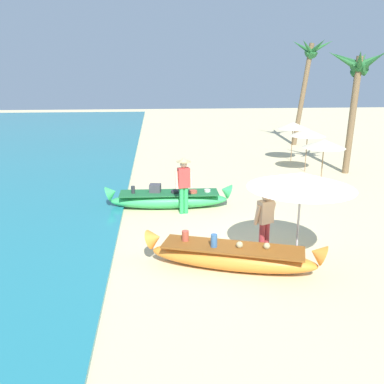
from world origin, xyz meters
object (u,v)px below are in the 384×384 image
Objects in this scene: boat_orange_foreground at (232,256)px; palm_tree_tall_inland at (357,74)px; person_tourist_customer at (265,221)px; patio_umbrella_large at (301,181)px; palm_tree_leaning_seaward at (309,63)px; boat_green_midground at (169,199)px; person_vendor_hatted at (184,182)px.

palm_tree_tall_inland is (6.71, 8.90, 3.88)m from boat_orange_foreground.
patio_umbrella_large reaches higher than person_tourist_customer.
person_tourist_customer is 0.68× the size of patio_umbrella_large.
person_tourist_customer is at bearing -111.99° from palm_tree_leaning_seaward.
patio_umbrella_large is (0.73, -0.25, 1.03)m from person_tourist_customer.
palm_tree_leaning_seaward is at bearing 70.61° from patio_umbrella_large.
boat_green_midground is 9.86m from palm_tree_tall_inland.
palm_tree_tall_inland is at bearing 32.92° from person_vendor_hatted.
boat_orange_foreground is at bearing -78.19° from person_vendor_hatted.
boat_green_midground is 0.79× the size of palm_tree_tall_inland.
boat_orange_foreground is 2.25× the size of person_vendor_hatted.
boat_green_midground is 2.31× the size of person_vendor_hatted.
palm_tree_tall_inland is (5.84, 8.36, 3.24)m from person_tourist_customer.
person_tourist_customer is at bearing 31.83° from boat_orange_foreground.
palm_tree_tall_inland reaches higher than person_tourist_customer.
boat_green_midground is at bearing -126.12° from palm_tree_leaning_seaward.
boat_green_midground is 5.46m from patio_umbrella_large.
palm_tree_leaning_seaward is (8.50, 11.65, 4.45)m from boat_green_midground.
person_tourist_customer is at bearing -62.25° from boat_green_midground.
person_tourist_customer is (0.86, 0.54, 0.65)m from boat_orange_foreground.
boat_green_midground is at bearing -151.84° from palm_tree_tall_inland.
person_vendor_hatted is at bearing 116.11° from person_tourist_customer.
patio_umbrella_large reaches higher than boat_green_midground.
boat_orange_foreground is 1.65× the size of patio_umbrella_large.
boat_orange_foreground is at bearing -148.17° from person_tourist_customer.
boat_green_midground is 1.06m from person_vendor_hatted.
boat_orange_foreground is 11.80m from palm_tree_tall_inland.
palm_tree_tall_inland is 7.41m from palm_tree_leaning_seaward.
boat_orange_foreground is 4.80m from boat_green_midground.
palm_tree_tall_inland is (5.12, 8.61, 2.21)m from patio_umbrella_large.
palm_tree_tall_inland is at bearing 28.16° from boat_green_midground.
boat_green_midground is at bearing 105.53° from boat_orange_foreground.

